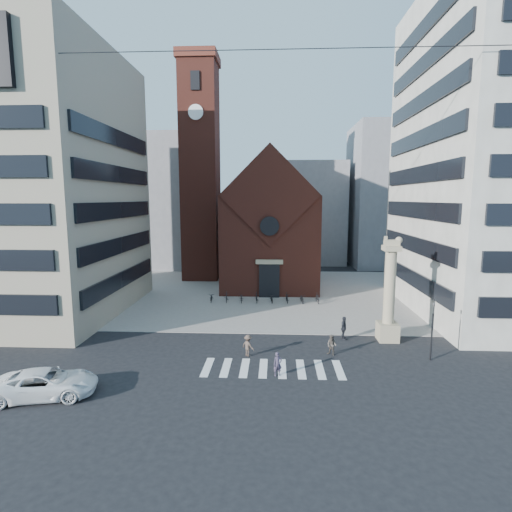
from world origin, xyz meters
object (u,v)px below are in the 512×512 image
at_px(white_car, 45,384).
at_px(pedestrian_0, 278,364).
at_px(traffic_light, 432,330).
at_px(scooter_0, 212,297).
at_px(pedestrian_2, 344,328).
at_px(lion_column, 389,300).
at_px(pedestrian_1, 332,345).

xyz_separation_m(white_car, pedestrian_0, (13.77, 3.48, -0.01)).
height_order(traffic_light, scooter_0, traffic_light).
xyz_separation_m(pedestrian_0, pedestrian_2, (5.52, 7.12, 0.18)).
bearing_deg(white_car, pedestrian_0, -87.92).
xyz_separation_m(lion_column, white_car, (-22.89, -10.60, -2.64)).
bearing_deg(traffic_light, pedestrian_0, -164.34).
distance_m(pedestrian_1, pedestrian_2, 3.70).
relative_size(traffic_light, white_car, 0.74).
bearing_deg(pedestrian_1, lion_column, 69.73).
bearing_deg(lion_column, pedestrian_2, 180.00).
height_order(pedestrian_0, scooter_0, pedestrian_0).
xyz_separation_m(pedestrian_1, scooter_0, (-11.46, 14.92, -0.24)).
bearing_deg(traffic_light, scooter_0, 140.00).
xyz_separation_m(lion_column, pedestrian_2, (-3.60, 0.00, -2.48)).
bearing_deg(scooter_0, lion_column, -40.73).
height_order(pedestrian_1, scooter_0, pedestrian_1).
bearing_deg(pedestrian_2, white_car, 141.63).
xyz_separation_m(lion_column, pedestrian_0, (-9.12, -7.12, -2.66)).
xyz_separation_m(pedestrian_0, scooter_0, (-7.39, 18.64, -0.26)).
height_order(lion_column, pedestrian_2, lion_column).
xyz_separation_m(white_car, scooter_0, (6.38, 22.12, -0.27)).
xyz_separation_m(traffic_light, scooter_0, (-18.50, 15.52, -1.75)).
bearing_deg(lion_column, traffic_light, -63.54).
distance_m(traffic_light, white_car, 25.79).
height_order(white_car, pedestrian_1, white_car).
xyz_separation_m(lion_column, traffic_light, (1.99, -4.00, -1.17)).
xyz_separation_m(lion_column, pedestrian_1, (-5.05, -3.40, -2.67)).
bearing_deg(white_car, traffic_light, -87.26).
bearing_deg(pedestrian_0, white_car, 175.12).
distance_m(pedestrian_0, pedestrian_2, 9.01).
height_order(lion_column, scooter_0, lion_column).
height_order(pedestrian_1, pedestrian_2, pedestrian_2).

